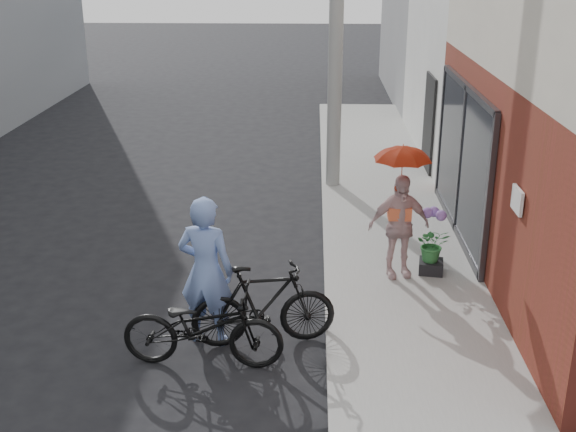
# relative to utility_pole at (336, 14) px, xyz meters

# --- Properties ---
(ground) EXTENTS (80.00, 80.00, 0.00)m
(ground) POSITION_rel_utility_pole_xyz_m (-1.10, -6.00, -3.50)
(ground) COLOR black
(ground) RESTS_ON ground
(sidewalk) EXTENTS (2.20, 24.00, 0.12)m
(sidewalk) POSITION_rel_utility_pole_xyz_m (1.00, -4.00, -3.44)
(sidewalk) COLOR gray
(sidewalk) RESTS_ON ground
(curb) EXTENTS (0.12, 24.00, 0.12)m
(curb) POSITION_rel_utility_pole_xyz_m (-0.16, -4.00, -3.44)
(curb) COLOR #9E9E99
(curb) RESTS_ON ground
(utility_pole) EXTENTS (0.28, 0.28, 7.00)m
(utility_pole) POSITION_rel_utility_pole_xyz_m (0.00, 0.00, 0.00)
(utility_pole) COLOR #9E9E99
(utility_pole) RESTS_ON ground
(officer) EXTENTS (0.79, 0.61, 1.93)m
(officer) POSITION_rel_utility_pole_xyz_m (-1.70, -6.12, -2.53)
(officer) COLOR #718BC9
(officer) RESTS_ON ground
(bike_left) EXTENTS (1.94, 0.76, 1.00)m
(bike_left) POSITION_rel_utility_pole_xyz_m (-1.68, -6.68, -3.00)
(bike_left) COLOR black
(bike_left) RESTS_ON ground
(bike_right) EXTENTS (1.86, 0.83, 1.08)m
(bike_right) POSITION_rel_utility_pole_xyz_m (-1.00, -6.17, -2.96)
(bike_right) COLOR black
(bike_right) RESTS_ON ground
(kimono_woman) EXTENTS (0.97, 0.56, 1.55)m
(kimono_woman) POSITION_rel_utility_pole_xyz_m (0.84, -4.34, -2.60)
(kimono_woman) COLOR beige
(kimono_woman) RESTS_ON sidewalk
(parasol) EXTENTS (0.79, 0.79, 0.69)m
(parasol) POSITION_rel_utility_pole_xyz_m (0.84, -4.34, -1.48)
(parasol) COLOR red
(parasol) RESTS_ON kimono_woman
(planter) EXTENTS (0.40, 0.40, 0.18)m
(planter) POSITION_rel_utility_pole_xyz_m (1.37, -4.23, -3.29)
(planter) COLOR black
(planter) RESTS_ON sidewalk
(potted_plant) EXTENTS (0.48, 0.41, 0.53)m
(potted_plant) POSITION_rel_utility_pole_xyz_m (1.37, -4.23, -2.93)
(potted_plant) COLOR #2D7236
(potted_plant) RESTS_ON planter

